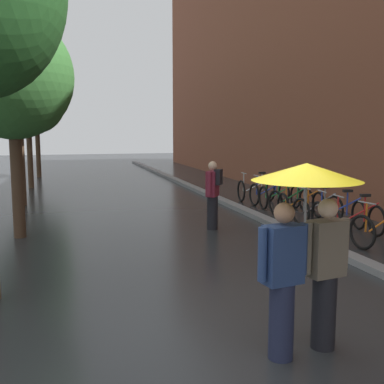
# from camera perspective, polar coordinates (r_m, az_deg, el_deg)

# --- Properties ---
(ground_plane) EXTENTS (80.00, 80.00, 0.00)m
(ground_plane) POSITION_cam_1_polar(r_m,az_deg,el_deg) (5.39, 5.51, -18.33)
(ground_plane) COLOR #26282B
(kerb_strip) EXTENTS (0.30, 36.00, 0.12)m
(kerb_strip) POSITION_cam_1_polar(r_m,az_deg,el_deg) (15.51, 3.14, -0.80)
(kerb_strip) COLOR slate
(kerb_strip) RESTS_ON ground
(street_tree_1) EXTENTS (2.56, 2.56, 4.78)m
(street_tree_1) POSITION_cam_1_polar(r_m,az_deg,el_deg) (10.74, -21.21, 12.98)
(street_tree_1) COLOR #473323
(street_tree_1) RESTS_ON ground
(street_tree_2) EXTENTS (2.79, 2.79, 5.26)m
(street_tree_2) POSITION_cam_1_polar(r_m,az_deg,el_deg) (15.29, -20.71, 12.55)
(street_tree_2) COLOR #473323
(street_tree_2) RESTS_ON ground
(street_tree_3) EXTENTS (3.19, 3.19, 5.71)m
(street_tree_3) POSITION_cam_1_polar(r_m,az_deg,el_deg) (19.70, -19.61, 11.83)
(street_tree_3) COLOR #473323
(street_tree_3) RESTS_ON ground
(street_tree_4) EXTENTS (2.87, 2.87, 5.59)m
(street_tree_4) POSITION_cam_1_polar(r_m,az_deg,el_deg) (23.97, -18.62, 10.94)
(street_tree_4) COLOR #473323
(street_tree_4) RESTS_ON ground
(parked_bicycle_0) EXTENTS (1.17, 0.85, 0.96)m
(parked_bicycle_0) POSITION_cam_1_polar(r_m,az_deg,el_deg) (10.11, 22.25, -4.18)
(parked_bicycle_0) COLOR black
(parked_bicycle_0) RESTS_ON ground
(parked_bicycle_1) EXTENTS (1.14, 0.80, 0.96)m
(parked_bicycle_1) POSITION_cam_1_polar(r_m,az_deg,el_deg) (10.78, 19.42, -3.33)
(parked_bicycle_1) COLOR black
(parked_bicycle_1) RESTS_ON ground
(parked_bicycle_2) EXTENTS (1.16, 0.84, 0.96)m
(parked_bicycle_2) POSITION_cam_1_polar(r_m,az_deg,el_deg) (11.42, 17.54, -2.64)
(parked_bicycle_2) COLOR black
(parked_bicycle_2) RESTS_ON ground
(parked_bicycle_3) EXTENTS (1.17, 0.84, 0.96)m
(parked_bicycle_3) POSITION_cam_1_polar(r_m,az_deg,el_deg) (11.96, 15.18, -2.09)
(parked_bicycle_3) COLOR black
(parked_bicycle_3) RESTS_ON ground
(parked_bicycle_4) EXTENTS (1.11, 0.75, 0.96)m
(parked_bicycle_4) POSITION_cam_1_polar(r_m,az_deg,el_deg) (12.66, 13.21, -1.49)
(parked_bicycle_4) COLOR black
(parked_bicycle_4) RESTS_ON ground
(parked_bicycle_5) EXTENTS (1.16, 0.83, 0.96)m
(parked_bicycle_5) POSITION_cam_1_polar(r_m,az_deg,el_deg) (13.25, 12.08, -1.05)
(parked_bicycle_5) COLOR black
(parked_bicycle_5) RESTS_ON ground
(parked_bicycle_6) EXTENTS (1.12, 0.76, 0.96)m
(parked_bicycle_6) POSITION_cam_1_polar(r_m,az_deg,el_deg) (14.03, 10.70, -0.53)
(parked_bicycle_6) COLOR black
(parked_bicycle_6) RESTS_ON ground
(parked_bicycle_7) EXTENTS (1.10, 0.72, 0.96)m
(parked_bicycle_7) POSITION_cam_1_polar(r_m,az_deg,el_deg) (14.66, 9.47, -0.14)
(parked_bicycle_7) COLOR black
(parked_bicycle_7) RESTS_ON ground
(parked_bicycle_8) EXTENTS (1.12, 0.76, 0.96)m
(parked_bicycle_8) POSITION_cam_1_polar(r_m,az_deg,el_deg) (15.43, 7.85, 0.29)
(parked_bicycle_8) COLOR black
(parked_bicycle_8) RESTS_ON ground
(couple_under_umbrella) EXTENTS (1.13, 1.13, 2.02)m
(couple_under_umbrella) POSITION_cam_1_polar(r_m,az_deg,el_deg) (4.94, 13.74, -4.27)
(couple_under_umbrella) COLOR #1E233D
(couple_under_umbrella) RESTS_ON ground
(pedestrian_walking_midground) EXTENTS (0.45, 0.50, 1.61)m
(pedestrian_walking_midground) POSITION_cam_1_polar(r_m,az_deg,el_deg) (10.93, 2.59, -0.15)
(pedestrian_walking_midground) COLOR black
(pedestrian_walking_midground) RESTS_ON ground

